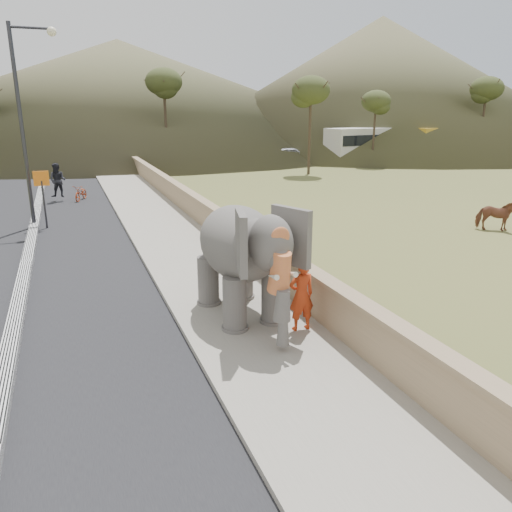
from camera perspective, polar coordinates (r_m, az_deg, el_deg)
The scene contains 16 objects.
ground at distance 8.95m, azimuth 6.62°, elevation -16.42°, with size 160.00×160.00×0.00m, color olive.
road at distance 17.35m, azimuth -24.70°, elevation -1.18°, with size 7.00×120.00×0.03m, color black.
median at distance 17.33m, azimuth -24.73°, elevation -0.88°, with size 0.35×120.00×0.22m, color black.
walkway at distance 17.65m, azimuth -8.40°, elevation 0.68°, with size 3.00×120.00×0.15m, color #9E9687.
parapet at distance 17.93m, azimuth -3.32°, elevation 2.66°, with size 0.30×120.00×1.10m, color tan.
lamppost at distance 22.56m, azimuth -24.64°, elevation 15.19°, with size 1.76×0.36×8.00m.
signboard at distance 22.35m, azimuth -23.21°, elevation 6.99°, with size 0.60×0.08×2.40m.
cow at distance 22.65m, azimuth 25.75°, elevation 4.19°, with size 0.68×1.50×1.27m, color brown.
distant_car at distance 46.50m, azimuth 4.03°, elevation 11.45°, with size 1.70×4.23×1.44m, color #B2B4B9.
bus_white at distance 49.05m, azimuth 13.80°, elevation 12.26°, with size 2.50×11.00×3.10m, color silver.
bus_orange at distance 53.13m, azimuth 21.74°, elevation 11.88°, with size 2.50×11.00×3.10m, color gold.
hill_right at distance 70.79m, azimuth 13.86°, elevation 18.68°, with size 56.00×56.00×16.00m, color brown.
hill_far at distance 77.11m, azimuth -15.24°, elevation 17.63°, with size 80.00×80.00×14.00m, color brown.
elephant_and_man at distance 11.58m, azimuth -1.86°, elevation -0.31°, with size 2.32×3.87×2.71m.
motorcyclist at distance 28.80m, azimuth -20.76°, elevation 7.54°, with size 2.18×1.69×2.06m.
trees at distance 39.86m, azimuth -10.07°, elevation 15.04°, with size 48.39×33.13×9.30m.
Camera 1 is at (-3.58, -6.60, 4.86)m, focal length 35.00 mm.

